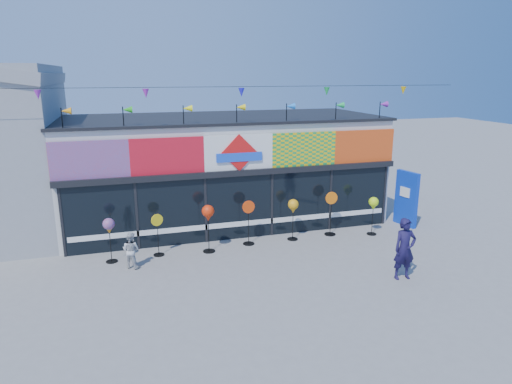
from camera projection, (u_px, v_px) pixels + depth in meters
name	position (u px, v px, depth m)	size (l,w,h in m)	color
ground	(270.00, 278.00, 13.14)	(80.00, 80.00, 0.00)	gray
kite_shop	(223.00, 168.00, 18.13)	(16.00, 5.70, 5.31)	silver
blue_sign	(406.00, 198.00, 17.46)	(0.35, 1.07, 2.12)	#0C36BC
spinner_0	(109.00, 227.00, 13.97)	(0.36, 0.36, 1.43)	black
spinner_1	(158.00, 234.00, 14.59)	(0.38, 0.35, 1.39)	black
spinner_2	(208.00, 215.00, 14.75)	(0.41, 0.41, 1.60)	black
spinner_3	(249.00, 221.00, 15.53)	(0.44, 0.40, 1.56)	black
spinner_4	(293.00, 207.00, 15.88)	(0.37, 0.37, 1.48)	black
spinner_5	(331.00, 212.00, 16.45)	(0.45, 0.41, 1.61)	black
spinner_6	(373.00, 205.00, 16.41)	(0.36, 0.36, 1.41)	black
adult_man	(405.00, 249.00, 12.89)	(0.65, 0.43, 1.79)	#18123A
child	(131.00, 250.00, 13.70)	(0.55, 0.31, 1.12)	silver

